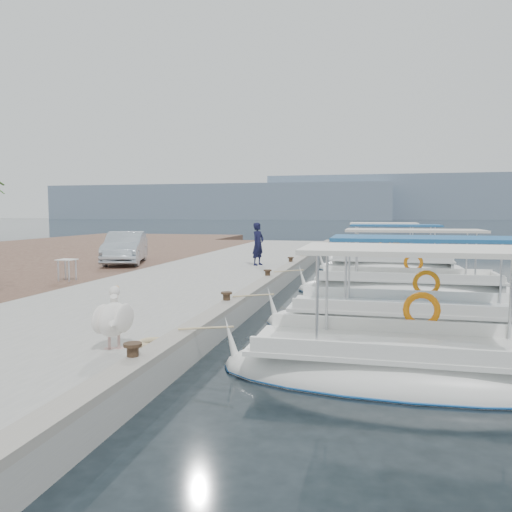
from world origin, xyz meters
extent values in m
plane|color=black|center=(0.00, 0.00, 0.00)|extent=(400.00, 400.00, 0.00)
cube|color=gray|center=(-3.00, 5.00, 0.25)|extent=(6.00, 40.00, 0.50)
cube|color=gray|center=(-0.22, 5.00, 0.56)|extent=(0.44, 40.00, 0.12)
cube|color=#4D3328|center=(-8.00, 5.00, 0.25)|extent=(4.00, 40.00, 0.50)
cube|color=slate|center=(-60.00, 190.00, 7.00)|extent=(140.00, 40.00, 14.00)
cube|color=slate|center=(40.00, 210.00, 9.00)|extent=(160.00, 40.00, 18.00)
ellipsoid|color=white|center=(3.78, -6.80, 0.05)|extent=(6.35, 2.25, 1.30)
ellipsoid|color=#164E98|center=(3.78, -6.80, 0.03)|extent=(6.39, 2.30, 0.22)
cube|color=white|center=(3.78, -6.80, 0.55)|extent=(5.21, 1.94, 0.08)
cube|color=white|center=(3.94, -6.80, 2.19)|extent=(3.81, 2.07, 0.08)
cylinder|color=silver|center=(2.35, -7.65, 1.35)|extent=(0.05, 0.05, 1.60)
torus|color=orange|center=(4.08, -5.73, 1.00)|extent=(0.68, 0.12, 0.68)
ellipsoid|color=white|center=(4.23, -3.12, 0.05)|extent=(7.25, 2.27, 1.30)
ellipsoid|color=#164E98|center=(4.23, -3.12, 0.03)|extent=(7.29, 2.31, 0.22)
cube|color=white|center=(4.23, -3.12, 0.55)|extent=(5.95, 1.95, 0.08)
cube|color=#1C5690|center=(4.41, -3.12, 2.19)|extent=(4.35, 2.09, 0.08)
cylinder|color=silver|center=(2.59, -3.97, 1.35)|extent=(0.05, 0.05, 1.60)
torus|color=orange|center=(4.53, -2.05, 1.00)|extent=(0.68, 0.12, 0.68)
ellipsoid|color=white|center=(4.32, 2.35, 0.05)|extent=(7.44, 2.08, 1.30)
ellipsoid|color=#164E98|center=(4.32, 2.35, 0.03)|extent=(7.47, 2.12, 0.22)
cube|color=white|center=(4.32, 2.35, 0.55)|extent=(6.10, 1.79, 0.08)
cube|color=silver|center=(4.50, 2.35, 2.19)|extent=(4.46, 1.92, 0.08)
cylinder|color=silver|center=(2.65, 1.57, 1.35)|extent=(0.05, 0.05, 1.60)
torus|color=orange|center=(4.62, 3.34, 1.00)|extent=(0.68, 0.12, 0.68)
ellipsoid|color=white|center=(4.02, 9.25, 0.05)|extent=(6.85, 2.29, 1.30)
ellipsoid|color=#164E98|center=(4.02, 9.25, 0.03)|extent=(6.88, 2.34, 0.22)
cube|color=white|center=(4.02, 9.25, 0.55)|extent=(5.61, 1.97, 0.08)
cube|color=#1D5694|center=(4.19, 9.25, 2.19)|extent=(4.11, 2.11, 0.08)
cylinder|color=silver|center=(2.48, 8.39, 1.35)|extent=(0.05, 0.05, 1.60)
torus|color=orange|center=(4.32, 10.34, 1.00)|extent=(0.68, 0.12, 0.68)
cube|color=#164E98|center=(5.56, 9.25, 1.10)|extent=(1.20, 1.61, 1.00)
ellipsoid|color=white|center=(3.60, 13.35, 0.05)|extent=(6.01, 2.36, 1.30)
ellipsoid|color=#164E98|center=(3.60, 13.35, 0.03)|extent=(6.04, 2.41, 0.22)
cube|color=white|center=(3.60, 13.35, 0.55)|extent=(4.93, 2.03, 0.08)
cube|color=white|center=(3.75, 13.35, 2.19)|extent=(3.60, 2.17, 0.08)
cylinder|color=silver|center=(2.25, 12.47, 1.35)|extent=(0.05, 0.05, 1.60)
torus|color=orange|center=(3.90, 14.48, 1.00)|extent=(0.68, 0.12, 0.68)
cylinder|color=black|center=(-0.35, -8.50, 0.65)|extent=(0.18, 0.18, 0.30)
cylinder|color=black|center=(-0.35, -8.50, 0.80)|extent=(0.28, 0.28, 0.05)
cylinder|color=black|center=(-0.35, -3.50, 0.65)|extent=(0.18, 0.18, 0.30)
cylinder|color=black|center=(-0.35, -3.50, 0.80)|extent=(0.28, 0.28, 0.05)
cylinder|color=black|center=(-0.35, 1.50, 0.65)|extent=(0.18, 0.18, 0.30)
cylinder|color=black|center=(-0.35, 1.50, 0.80)|extent=(0.28, 0.28, 0.05)
cylinder|color=black|center=(-0.35, 6.50, 0.65)|extent=(0.18, 0.18, 0.30)
cylinder|color=black|center=(-0.35, 6.50, 0.80)|extent=(0.28, 0.28, 0.05)
cylinder|color=black|center=(-0.35, 11.50, 0.65)|extent=(0.18, 0.18, 0.30)
cylinder|color=black|center=(-0.35, 11.50, 0.80)|extent=(0.28, 0.28, 0.05)
cylinder|color=tan|center=(-1.13, -7.82, 0.66)|extent=(0.05, 0.05, 0.31)
cylinder|color=tan|center=(-0.99, -7.76, 0.66)|extent=(0.05, 0.05, 0.31)
ellipsoid|color=white|center=(-1.06, -7.79, 1.00)|extent=(0.71, 0.86, 0.58)
cylinder|color=white|center=(-1.17, -7.55, 1.25)|extent=(0.22, 0.29, 0.31)
sphere|color=white|center=(-1.21, -7.47, 1.43)|extent=(0.19, 0.19, 0.19)
cone|color=#EAA566|center=(-1.33, -7.20, 1.34)|extent=(0.32, 0.55, 0.23)
imported|color=black|center=(-1.68, 5.84, 1.43)|extent=(0.67, 0.80, 1.86)
imported|color=silver|center=(-7.65, 5.14, 1.22)|extent=(2.86, 4.61, 1.43)
cylinder|color=silver|center=(-7.05, -0.68, 0.85)|extent=(0.06, 0.06, 0.70)
cylinder|color=silver|center=(-6.65, -0.68, 0.85)|extent=(0.06, 0.06, 0.70)
cylinder|color=silver|center=(-7.05, -0.28, 0.85)|extent=(0.06, 0.06, 0.70)
cylinder|color=silver|center=(-6.65, -0.28, 0.85)|extent=(0.06, 0.06, 0.70)
cube|color=white|center=(-6.85, -0.48, 1.21)|extent=(0.55, 0.55, 0.03)
torus|color=#C6B284|center=(-0.50, -7.47, 0.55)|extent=(0.54, 0.54, 0.10)
camera|label=1|loc=(3.16, -15.29, 2.80)|focal=35.00mm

